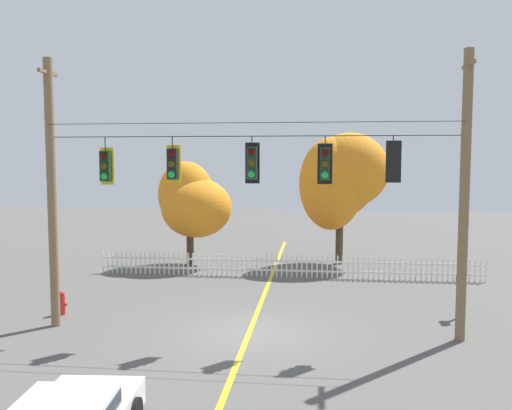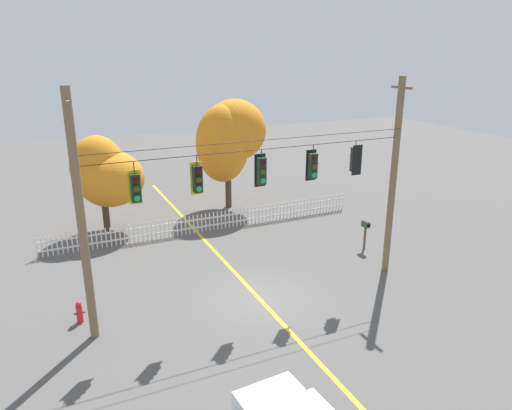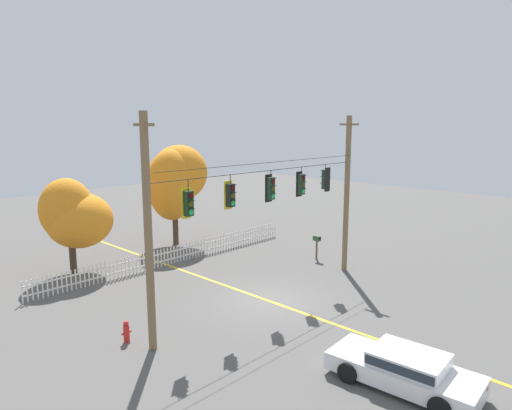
# 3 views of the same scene
# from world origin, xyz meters

# --- Properties ---
(ground) EXTENTS (80.00, 80.00, 0.00)m
(ground) POSITION_xyz_m (0.00, 0.00, 0.00)
(ground) COLOR #565451
(lane_centerline_stripe) EXTENTS (0.16, 36.00, 0.01)m
(lane_centerline_stripe) POSITION_xyz_m (0.00, 0.00, 0.00)
(lane_centerline_stripe) COLOR gold
(lane_centerline_stripe) RESTS_ON ground
(signal_support_span) EXTENTS (12.60, 1.10, 8.32)m
(signal_support_span) POSITION_xyz_m (0.00, -0.00, 4.23)
(signal_support_span) COLOR brown
(signal_support_span) RESTS_ON ground
(traffic_signal_eastbound_side) EXTENTS (0.43, 0.38, 1.46)m
(traffic_signal_eastbound_side) POSITION_xyz_m (-4.40, 0.01, 5.04)
(traffic_signal_eastbound_side) COLOR black
(traffic_signal_westbound_side) EXTENTS (0.43, 0.38, 1.39)m
(traffic_signal_westbound_side) POSITION_xyz_m (-2.31, 0.01, 5.10)
(traffic_signal_westbound_side) COLOR black
(traffic_signal_southbound_primary) EXTENTS (0.43, 0.38, 1.40)m
(traffic_signal_southbound_primary) POSITION_xyz_m (0.09, 0.01, 5.14)
(traffic_signal_southbound_primary) COLOR black
(traffic_signal_northbound_secondary) EXTENTS (0.43, 0.38, 1.40)m
(traffic_signal_northbound_secondary) POSITION_xyz_m (2.23, 0.01, 5.11)
(traffic_signal_northbound_secondary) COLOR black
(traffic_signal_northbound_primary) EXTENTS (0.43, 0.38, 1.34)m
(traffic_signal_northbound_primary) POSITION_xyz_m (4.16, -0.01, 5.18)
(traffic_signal_northbound_primary) COLOR black
(white_picket_fence) EXTENTS (17.04, 0.06, 1.02)m
(white_picket_fence) POSITION_xyz_m (0.70, 7.74, 0.51)
(white_picket_fence) COLOR white
(white_picket_fence) RESTS_ON ground
(autumn_maple_near_fence) EXTENTS (3.69, 3.33, 5.14)m
(autumn_maple_near_fence) POSITION_xyz_m (-4.12, 10.08, 3.11)
(autumn_maple_near_fence) COLOR #473828
(autumn_maple_near_fence) RESTS_ON ground
(autumn_maple_mid) EXTENTS (4.40, 3.75, 6.55)m
(autumn_maple_mid) POSITION_xyz_m (3.19, 11.19, 4.35)
(autumn_maple_mid) COLOR #473828
(autumn_maple_mid) RESTS_ON ground
(parked_car) EXTENTS (2.19, 4.60, 1.15)m
(parked_car) POSITION_xyz_m (-2.25, -7.57, 0.61)
(parked_car) COLOR white
(parked_car) RESTS_ON ground
(fire_hydrant) EXTENTS (0.38, 0.22, 0.81)m
(fire_hydrant) POSITION_xyz_m (-6.52, 1.15, 0.40)
(fire_hydrant) COLOR red
(fire_hydrant) RESTS_ON ground
(roadside_mailbox) EXTENTS (0.25, 0.44, 1.44)m
(roadside_mailbox) POSITION_xyz_m (6.75, 2.30, 1.18)
(roadside_mailbox) COLOR brown
(roadside_mailbox) RESTS_ON ground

